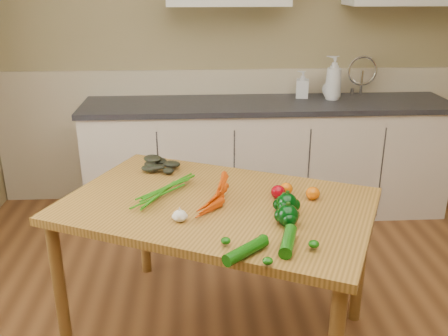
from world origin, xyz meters
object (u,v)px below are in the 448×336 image
soap_bottle_b (303,84)px  carrot_bunch (199,194)px  garlic_bulb (180,216)px  pepper_c (288,216)px  soap_bottle_c (330,86)px  pepper_b (287,204)px  soap_bottle_a (334,78)px  tomato_b (286,189)px  pepper_a (284,204)px  zucchini_a (288,241)px  tomato_a (278,192)px  tomato_c (313,193)px  table (217,218)px  zucchini_b (246,250)px  leafy_greens (160,163)px

soap_bottle_b → carrot_bunch: 1.87m
garlic_bulb → pepper_c: (0.47, -0.07, 0.02)m
soap_bottle_c → pepper_b: soap_bottle_c is taller
soap_bottle_a → pepper_c: size_ratio=3.46×
tomato_b → soap_bottle_b: bearing=75.7°
soap_bottle_b → pepper_a: soap_bottle_b is taller
zucchini_a → pepper_c: bearing=80.5°
pepper_c → pepper_b: bearing=81.1°
pepper_b → tomato_a: pepper_b is taller
pepper_b → tomato_c: 0.22m
tomato_a → table: bearing=-174.0°
table → zucchini_b: bearing=-55.1°
garlic_bulb → tomato_a: 0.53m
zucchini_b → pepper_b: bearing=58.2°
tomato_a → tomato_b: size_ratio=1.09×
table → soap_bottle_b: bearing=90.6°
carrot_bunch → pepper_b: (0.40, -0.17, 0.01)m
soap_bottle_c → tomato_b: size_ratio=2.50×
table → carrot_bunch: bearing=-170.0°
carrot_bunch → leafy_greens: bearing=142.4°
soap_bottle_b → tomato_a: size_ratio=3.01×
garlic_bulb → pepper_a: bearing=8.1°
leafy_greens → zucchini_a: bearing=-57.4°
soap_bottle_a → tomato_c: bearing=-5.5°
leafy_greens → zucchini_b: bearing=-67.7°
garlic_bulb → zucchini_b: 0.41m
pepper_a → pepper_b: pepper_b is taller
soap_bottle_a → carrot_bunch: (-1.07, -1.58, -0.25)m
pepper_a → soap_bottle_a: bearing=68.5°
table → garlic_bulb: (-0.17, -0.19, 0.11)m
soap_bottle_b → tomato_a: (-0.46, -1.65, -0.20)m
table → tomato_c: size_ratio=24.90×
soap_bottle_b → soap_bottle_c: (0.23, 0.03, -0.03)m
pepper_a → tomato_c: pepper_a is taller
tomato_b → tomato_c: 0.14m
soap_bottle_b → carrot_bunch: bearing=-14.0°
pepper_b → leafy_greens: bearing=136.8°
tomato_c → garlic_bulb: bearing=-162.8°
tomato_b → table: bearing=-168.0°
soap_bottle_b → tomato_b: soap_bottle_b is taller
pepper_b → zucchini_a: bearing=-99.2°
zucchini_a → soap_bottle_b: bearing=76.9°
soap_bottle_b → zucchini_a: bearing=-0.1°
garlic_bulb → pepper_a: (0.48, 0.07, 0.01)m
soap_bottle_a → pepper_b: size_ratio=3.42×
garlic_bulb → pepper_c: bearing=-8.6°
soap_bottle_b → tomato_b: bearing=-1.3°
soap_bottle_c → tomato_a: size_ratio=2.30×
tomato_a → zucchini_b: tomato_a is taller
pepper_c → zucchini_b: pepper_c is taller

